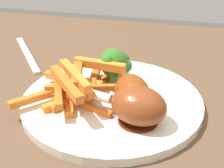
# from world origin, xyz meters

# --- Properties ---
(dining_table) EXTENTS (1.13, 0.79, 0.73)m
(dining_table) POSITION_xyz_m (0.00, 0.00, 0.62)
(dining_table) COLOR brown
(dining_table) RESTS_ON ground_plane
(dinner_plate) EXTENTS (0.26, 0.26, 0.01)m
(dinner_plate) POSITION_xyz_m (0.03, 0.01, 0.74)
(dinner_plate) COLOR white
(dinner_plate) RESTS_ON dining_table
(broccoli_floret_front) EXTENTS (0.05, 0.05, 0.06)m
(broccoli_floret_front) POSITION_xyz_m (0.03, -0.03, 0.78)
(broccoli_floret_front) COLOR #75AA4A
(broccoli_floret_front) RESTS_ON dinner_plate
(carrot_fries_pile) EXTENTS (0.14, 0.14, 0.05)m
(carrot_fries_pile) POSITION_xyz_m (0.07, 0.03, 0.76)
(carrot_fries_pile) COLOR orange
(carrot_fries_pile) RESTS_ON dinner_plate
(chicken_drumstick_near) EXTENTS (0.08, 0.12, 0.05)m
(chicken_drumstick_near) POSITION_xyz_m (-0.01, 0.04, 0.77)
(chicken_drumstick_near) COLOR #5F240A
(chicken_drumstick_near) RESTS_ON dinner_plate
(chicken_drumstick_far) EXTENTS (0.07, 0.12, 0.04)m
(chicken_drumstick_far) POSITION_xyz_m (-0.01, 0.04, 0.76)
(chicken_drumstick_far) COLOR #53190F
(chicken_drumstick_far) RESTS_ON dinner_plate
(chicken_drumstick_extra) EXTENTS (0.13, 0.07, 0.05)m
(chicken_drumstick_extra) POSITION_xyz_m (-0.02, 0.06, 0.76)
(chicken_drumstick_extra) COLOR #5D230F
(chicken_drumstick_extra) RESTS_ON dinner_plate
(fork) EXTENTS (0.13, 0.15, 0.00)m
(fork) POSITION_xyz_m (0.23, -0.12, 0.73)
(fork) COLOR silver
(fork) RESTS_ON dining_table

